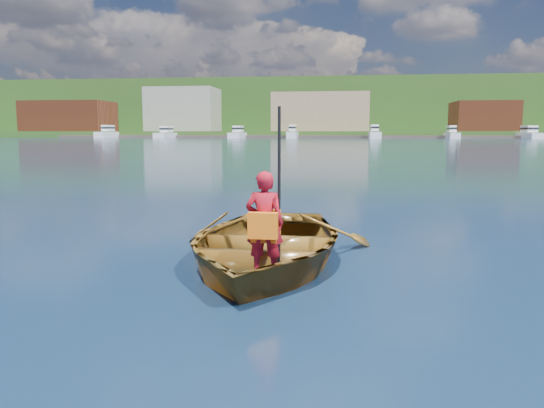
# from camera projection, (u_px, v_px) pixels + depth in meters

# --- Properties ---
(ground) EXTENTS (600.00, 600.00, 0.00)m
(ground) POSITION_uv_depth(u_px,v_px,m) (263.00, 264.00, 7.10)
(ground) COLOR #132849
(ground) RESTS_ON ground
(rowboat) EXTENTS (3.04, 4.20, 0.86)m
(rowboat) POSITION_uv_depth(u_px,v_px,m) (264.00, 243.00, 7.09)
(rowboat) COLOR brown
(rowboat) RESTS_ON ground
(child_paddler) EXTENTS (0.45, 0.34, 1.95)m
(child_paddler) POSITION_uv_depth(u_px,v_px,m) (265.00, 223.00, 6.12)
(child_paddler) COLOR #B21223
(child_paddler) RESTS_ON ground
(shoreline) EXTENTS (400.00, 140.00, 22.00)m
(shoreline) POSITION_uv_depth(u_px,v_px,m) (337.00, 113.00, 238.33)
(shoreline) COLOR #315627
(shoreline) RESTS_ON ground
(dock) EXTENTS (160.05, 9.03, 0.80)m
(dock) POSITION_uv_depth(u_px,v_px,m) (318.00, 137.00, 153.17)
(dock) COLOR #50413A
(dock) RESTS_ON ground
(waterfront_buildings) EXTENTS (202.00, 16.00, 14.00)m
(waterfront_buildings) POSITION_uv_depth(u_px,v_px,m) (312.00, 113.00, 169.23)
(waterfront_buildings) COLOR maroon
(waterfront_buildings) RESTS_ON ground
(marina_yachts) EXTENTS (142.82, 13.50, 4.06)m
(marina_yachts) POSITION_uv_depth(u_px,v_px,m) (352.00, 134.00, 147.28)
(marina_yachts) COLOR white
(marina_yachts) RESTS_ON ground
(hillside_trees) EXTENTS (291.96, 87.82, 27.42)m
(hillside_trees) POSITION_uv_depth(u_px,v_px,m) (429.00, 93.00, 238.91)
(hillside_trees) COLOR #382314
(hillside_trees) RESTS_ON ground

